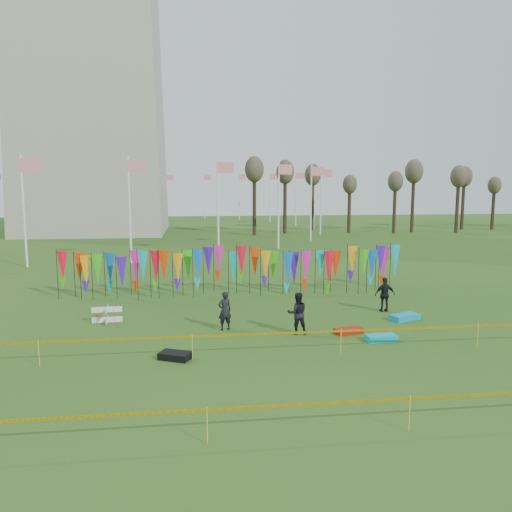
{
  "coord_description": "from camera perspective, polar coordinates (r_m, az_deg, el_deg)",
  "views": [
    {
      "loc": [
        -2.05,
        -17.32,
        5.82
      ],
      "look_at": [
        0.89,
        6.0,
        2.51
      ],
      "focal_mm": 35.0,
      "sensor_mm": 36.0,
      "label": 1
    }
  ],
  "objects": [
    {
      "name": "kite_bag_red",
      "position": [
        20.39,
        10.55,
        -8.4
      ],
      "size": [
        1.22,
        0.8,
        0.21
      ],
      "primitive_type": "cube",
      "rotation": [
        0.0,
        0.0,
        0.28
      ],
      "color": "#B4190C",
      "rests_on": "ground"
    },
    {
      "name": "caution_tape_near",
      "position": [
        17.13,
        -0.75,
        -9.09
      ],
      "size": [
        26.0,
        0.02,
        0.9
      ],
      "color": "yellow",
      "rests_on": "ground"
    },
    {
      "name": "kite_bag_black",
      "position": [
        17.42,
        -9.23,
        -11.18
      ],
      "size": [
        1.19,
        0.99,
        0.24
      ],
      "primitive_type": "cube",
      "rotation": [
        0.0,
        0.0,
        -0.44
      ],
      "color": "black",
      "rests_on": "ground"
    },
    {
      "name": "kite_bag_turquoise",
      "position": [
        19.7,
        14.11,
        -9.06
      ],
      "size": [
        1.18,
        0.64,
        0.23
      ],
      "primitive_type": "cube",
      "rotation": [
        0.0,
        0.0,
        0.06
      ],
      "color": "#0CAABB",
      "rests_on": "ground"
    },
    {
      "name": "tree_line",
      "position": [
        70.14,
        22.06,
        7.73
      ],
      "size": [
        53.92,
        1.92,
        7.84
      ],
      "color": "#38271C",
      "rests_on": "ground"
    },
    {
      "name": "person_mid",
      "position": [
        19.89,
        4.75,
        -6.52
      ],
      "size": [
        0.82,
        0.52,
        1.67
      ],
      "primitive_type": "imported",
      "rotation": [
        0.0,
        0.0,
        3.12
      ],
      "color": "black",
      "rests_on": "ground"
    },
    {
      "name": "caution_tape_far",
      "position": [
        11.95,
        2.41,
        -16.94
      ],
      "size": [
        26.0,
        0.02,
        0.9
      ],
      "color": "yellow",
      "rests_on": "ground"
    },
    {
      "name": "person_left",
      "position": [
        20.38,
        -3.59,
        -6.25
      ],
      "size": [
        0.69,
        0.6,
        1.6
      ],
      "primitive_type": "imported",
      "rotation": [
        0.0,
        0.0,
        3.48
      ],
      "color": "black",
      "rests_on": "ground"
    },
    {
      "name": "person_right",
      "position": [
        24.01,
        14.52,
        -4.29
      ],
      "size": [
        0.97,
        0.59,
        1.61
      ],
      "primitive_type": "imported",
      "rotation": [
        0.0,
        0.0,
        3.09
      ],
      "color": "black",
      "rests_on": "ground"
    },
    {
      "name": "banner_row",
      "position": [
        26.74,
        -2.1,
        -1.11
      ],
      "size": [
        18.64,
        0.64,
        2.46
      ],
      "color": "black",
      "rests_on": "ground"
    },
    {
      "name": "flagpole_ring",
      "position": [
        66.43,
        -17.66,
        6.08
      ],
      "size": [
        57.4,
        56.16,
        8.0
      ],
      "color": "white",
      "rests_on": "ground"
    },
    {
      "name": "kite_bag_teal",
      "position": [
        22.92,
        16.62,
        -6.71
      ],
      "size": [
        1.44,
        1.06,
        0.25
      ],
      "primitive_type": "cube",
      "rotation": [
        0.0,
        0.0,
        0.38
      ],
      "color": "#0E9AC5",
      "rests_on": "ground"
    },
    {
      "name": "ground",
      "position": [
        18.39,
        -0.42,
        -10.43
      ],
      "size": [
        160.0,
        160.0,
        0.0
      ],
      "primitive_type": "plane",
      "color": "#244A14",
      "rests_on": "ground"
    },
    {
      "name": "box_kite",
      "position": [
        22.4,
        -16.66,
        -6.44
      ],
      "size": [
        0.64,
        0.64,
        0.71
      ],
      "rotation": [
        0.0,
        0.0,
        0.05
      ],
      "color": "red",
      "rests_on": "ground"
    }
  ]
}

